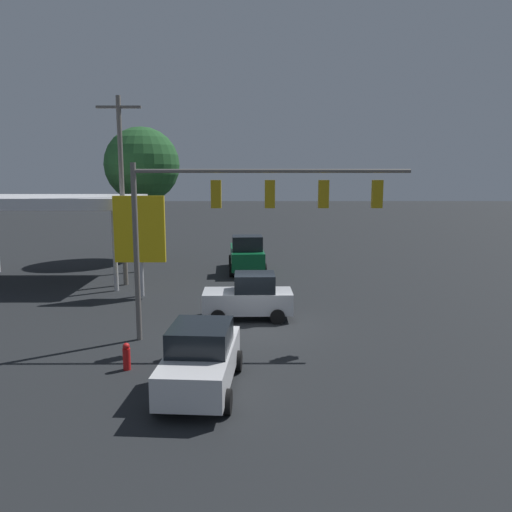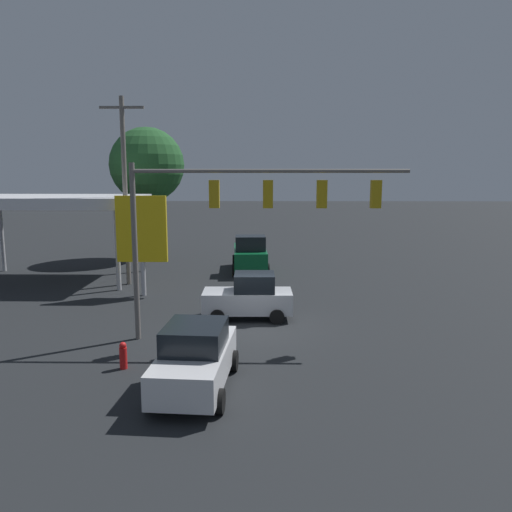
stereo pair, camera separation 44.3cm
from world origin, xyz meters
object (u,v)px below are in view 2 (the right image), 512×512
Objects in this scene: sedan_far at (196,357)px; fire_hydrant at (123,355)px; traffic_signal_assembly at (247,206)px; pickup_parked at (250,255)px; street_tree at (147,165)px; price_sign at (142,231)px; utility_pole at (125,188)px; hatchback_crossing at (249,297)px.

sedan_far is 2.98m from fire_hydrant.
pickup_parked is (0.26, -13.31, -3.91)m from traffic_signal_assembly.
street_tree is (6.49, -22.84, 5.88)m from sedan_far.
street_tree is (2.28, -11.55, 3.51)m from price_sign.
sedan_far is at bearing 105.86° from street_tree.
utility_pole reaches higher than price_sign.
traffic_signal_assembly is at bearing 129.03° from price_sign.
fire_hydrant is (2.52, -1.49, -0.51)m from sedan_far.
utility_pole is 9.03m from street_tree.
fire_hydrant is at bearing 99.75° from price_sign.
street_tree is (0.79, -8.89, 1.39)m from utility_pole.
pickup_parked is 10.76m from street_tree.
traffic_signal_assembly is 0.97× the size of utility_pole.
street_tree reaches higher than fire_hydrant.
utility_pole is 8.90m from pickup_parked.
fire_hydrant is (-3.97, 21.34, -6.39)m from street_tree.
street_tree is at bearing -84.89° from utility_pole.
price_sign is (-1.49, 2.66, -2.11)m from utility_pole.
sedan_far is 1.18× the size of hatchback_crossing.
sedan_far is 0.85× the size of pickup_parked.
street_tree reaches higher than traffic_signal_assembly.
utility_pole is at bearing -75.71° from fire_hydrant.
fire_hydrant is at bearing -15.74° from pickup_parked.
pickup_parked reaches higher than hatchback_crossing.
hatchback_crossing is at bearing 143.76° from price_sign.
price_sign is 0.96× the size of pickup_parked.
hatchback_crossing is 18.42m from street_tree.
hatchback_crossing reaches higher than sedan_far.
traffic_signal_assembly is 13.87m from pickup_parked.
sedan_far is (-5.69, 13.95, -4.49)m from utility_pole.
price_sign reaches higher than hatchback_crossing.
fire_hydrant is (-1.68, 9.80, -2.89)m from price_sign.
fire_hydrant is at bearing 100.53° from street_tree.
traffic_signal_assembly is 6.19m from sedan_far.
price_sign is 0.54× the size of street_tree.
pickup_parked is at bearing 146.17° from street_tree.
traffic_signal_assembly reaches higher than hatchback_crossing.
hatchback_crossing is (0.00, -2.77, -4.08)m from traffic_signal_assembly.
utility_pole is 2.28× the size of sedan_far.
street_tree is at bearing -127.10° from pickup_parked.
pickup_parked is at bearing -89.58° from hatchback_crossing.
traffic_signal_assembly is at bearing 113.06° from street_tree.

